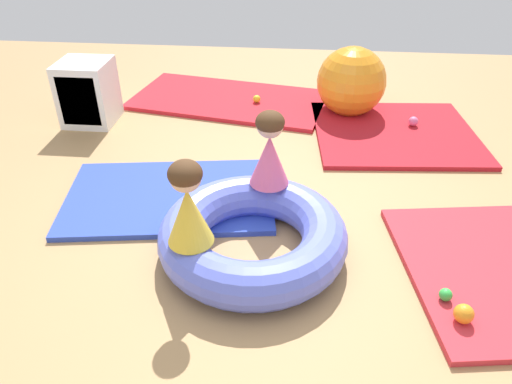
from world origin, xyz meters
TOP-DOWN VIEW (x-y plane):
  - ground_plane at (0.00, 0.00)m, footprint 8.00×8.00m
  - gym_mat_center_rear at (-0.69, 0.42)m, footprint 1.55×1.11m
  - gym_mat_near_left at (-0.52, 2.19)m, footprint 2.03×1.30m
  - gym_mat_far_right at (1.43, -0.15)m, footprint 1.31×1.37m
  - gym_mat_front at (1.03, 1.58)m, footprint 1.47×1.34m
  - inflatable_cushion at (-0.05, -0.11)m, footprint 1.12×1.12m
  - child_in_pink at (0.02, 0.28)m, footprint 0.25×0.25m
  - child_in_yellow at (-0.36, -0.35)m, footprint 0.35×0.35m
  - play_ball_blue at (-0.17, 0.32)m, footprint 0.07×0.07m
  - play_ball_red at (0.70, 1.88)m, footprint 0.07×0.07m
  - play_ball_green at (1.00, -0.43)m, footprint 0.07×0.07m
  - play_ball_pink at (1.20, 1.71)m, footprint 0.08×0.08m
  - play_ball_yellow at (-0.23, 2.10)m, footprint 0.07×0.07m
  - play_ball_orange at (1.06, -0.58)m, footprint 0.10×0.10m
  - exercise_ball_large at (0.65, 2.01)m, footprint 0.64×0.64m
  - storage_cube at (-1.71, 1.59)m, footprint 0.44×0.44m

SIDE VIEW (x-z plane):
  - ground_plane at x=0.00m, z-range 0.00..0.00m
  - gym_mat_center_rear at x=-0.69m, z-range 0.00..0.04m
  - gym_mat_near_left at x=-0.52m, z-range 0.00..0.04m
  - gym_mat_far_right at x=1.43m, z-range 0.00..0.04m
  - gym_mat_front at x=1.03m, z-range 0.00..0.04m
  - play_ball_red at x=0.70m, z-range 0.04..0.11m
  - play_ball_green at x=1.00m, z-range 0.04..0.11m
  - play_ball_blue at x=-0.17m, z-range 0.04..0.11m
  - play_ball_yellow at x=-0.23m, z-range 0.04..0.11m
  - play_ball_pink at x=1.20m, z-range 0.04..0.12m
  - play_ball_orange at x=1.06m, z-range 0.04..0.14m
  - inflatable_cushion at x=-0.05m, z-range 0.00..0.27m
  - storage_cube at x=-1.71m, z-range 0.00..0.56m
  - exercise_ball_large at x=0.65m, z-range 0.00..0.64m
  - child_in_yellow at x=-0.36m, z-range 0.26..0.75m
  - child_in_pink at x=0.02m, z-range 0.26..0.75m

